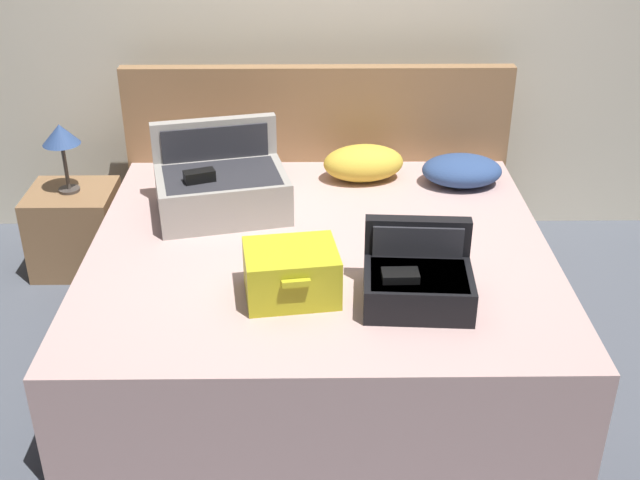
% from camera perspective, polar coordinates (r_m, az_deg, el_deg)
% --- Properties ---
extents(ground_plane, '(12.00, 12.00, 0.00)m').
position_cam_1_polar(ground_plane, '(3.48, 0.05, -10.78)').
color(ground_plane, '#4C515B').
extents(back_wall, '(8.00, 0.10, 2.60)m').
position_cam_1_polar(back_wall, '(4.44, -0.22, 16.70)').
color(back_wall, beige).
rests_on(back_wall, ground).
extents(bed, '(2.02, 1.88, 0.50)m').
position_cam_1_polar(bed, '(3.66, -0.03, -3.78)').
color(bed, '#BC9993').
rests_on(bed, ground).
extents(headboard, '(2.06, 0.08, 1.02)m').
position_cam_1_polar(headboard, '(4.42, -0.17, 5.89)').
color(headboard, olive).
rests_on(headboard, ground).
extents(hard_case_large, '(0.68, 0.57, 0.40)m').
position_cam_1_polar(hard_case_large, '(3.80, -7.04, 3.77)').
color(hard_case_large, gray).
rests_on(hard_case_large, bed).
extents(hard_case_medium, '(0.44, 0.38, 0.29)m').
position_cam_1_polar(hard_case_medium, '(3.11, 6.96, -2.85)').
color(hard_case_medium, black).
rests_on(hard_case_medium, bed).
extents(hard_case_small, '(0.39, 0.34, 0.20)m').
position_cam_1_polar(hard_case_small, '(3.12, -2.09, -2.36)').
color(hard_case_small, gold).
rests_on(hard_case_small, bed).
extents(pillow_near_headboard, '(0.44, 0.30, 0.18)m').
position_cam_1_polar(pillow_near_headboard, '(4.14, 3.11, 5.50)').
color(pillow_near_headboard, gold).
rests_on(pillow_near_headboard, bed).
extents(pillow_center_head, '(0.41, 0.30, 0.15)m').
position_cam_1_polar(pillow_center_head, '(4.15, 10.07, 4.90)').
color(pillow_center_head, navy).
rests_on(pillow_center_head, bed).
extents(nightstand, '(0.44, 0.40, 0.45)m').
position_cam_1_polar(nightstand, '(4.45, -17.00, 0.74)').
color(nightstand, olive).
rests_on(nightstand, ground).
extents(table_lamp, '(0.19, 0.19, 0.36)m').
position_cam_1_polar(table_lamp, '(4.25, -17.98, 6.95)').
color(table_lamp, '#3F3833').
rests_on(table_lamp, nightstand).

